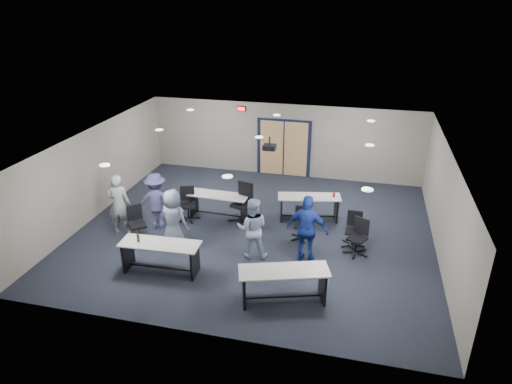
% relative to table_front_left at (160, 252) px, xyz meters
% --- Properties ---
extents(floor, '(10.00, 10.00, 0.00)m').
position_rel_table_front_left_xyz_m(floor, '(1.75, 2.59, -0.55)').
color(floor, '#1C222D').
rests_on(floor, ground).
extents(back_wall, '(10.00, 0.04, 2.70)m').
position_rel_table_front_left_xyz_m(back_wall, '(1.75, 7.09, 0.80)').
color(back_wall, gray).
rests_on(back_wall, floor).
extents(front_wall, '(10.00, 0.04, 2.70)m').
position_rel_table_front_left_xyz_m(front_wall, '(1.75, -1.91, 0.80)').
color(front_wall, gray).
rests_on(front_wall, floor).
extents(left_wall, '(0.04, 9.00, 2.70)m').
position_rel_table_front_left_xyz_m(left_wall, '(-3.25, 2.59, 0.80)').
color(left_wall, gray).
rests_on(left_wall, floor).
extents(right_wall, '(0.04, 9.00, 2.70)m').
position_rel_table_front_left_xyz_m(right_wall, '(6.75, 2.59, 0.80)').
color(right_wall, gray).
rests_on(right_wall, floor).
extents(ceiling, '(10.00, 9.00, 0.04)m').
position_rel_table_front_left_xyz_m(ceiling, '(1.75, 2.59, 2.15)').
color(ceiling, silver).
rests_on(ceiling, back_wall).
extents(double_door, '(2.00, 0.07, 2.20)m').
position_rel_table_front_left_xyz_m(double_door, '(1.75, 7.05, 0.50)').
color(double_door, black).
rests_on(double_door, back_wall).
extents(exit_sign, '(0.32, 0.07, 0.18)m').
position_rel_table_front_left_xyz_m(exit_sign, '(0.15, 7.04, 1.90)').
color(exit_sign, black).
rests_on(exit_sign, back_wall).
extents(ceiling_projector, '(0.35, 0.32, 0.37)m').
position_rel_table_front_left_xyz_m(ceiling_projector, '(2.05, 3.09, 1.85)').
color(ceiling_projector, black).
rests_on(ceiling_projector, ceiling).
extents(ceiling_can_lights, '(6.24, 5.74, 0.02)m').
position_rel_table_front_left_xyz_m(ceiling_can_lights, '(1.75, 2.84, 2.12)').
color(ceiling_can_lights, white).
rests_on(ceiling_can_lights, ceiling).
extents(table_front_left, '(1.99, 0.75, 1.09)m').
position_rel_table_front_left_xyz_m(table_front_left, '(0.00, 0.00, 0.00)').
color(table_front_left, '#B4B2AA').
rests_on(table_front_left, floor).
extents(table_front_right, '(2.09, 1.24, 0.81)m').
position_rel_table_front_left_xyz_m(table_front_right, '(3.15, -0.44, 0.00)').
color(table_front_right, '#B4B2AA').
rests_on(table_front_right, floor).
extents(table_back_left, '(1.85, 0.68, 0.74)m').
position_rel_table_front_left_xyz_m(table_back_left, '(0.46, 3.18, -0.04)').
color(table_back_left, '#B4B2AA').
rests_on(table_back_left, floor).
extents(table_back_right, '(1.96, 0.99, 0.88)m').
position_rel_table_front_left_xyz_m(table_back_right, '(3.17, 3.68, -0.03)').
color(table_back_right, '#B4B2AA').
rests_on(table_back_right, floor).
extents(chair_back_a, '(0.82, 0.82, 1.02)m').
position_rel_table_front_left_xyz_m(chair_back_a, '(-0.38, 2.78, -0.04)').
color(chair_back_a, black).
rests_on(chair_back_a, floor).
extents(chair_back_b, '(0.92, 0.92, 1.19)m').
position_rel_table_front_left_xyz_m(chair_back_b, '(1.23, 3.06, 0.04)').
color(chair_back_b, black).
rests_on(chair_back_b, floor).
extents(chair_back_c, '(0.65, 0.65, 0.93)m').
position_rel_table_front_left_xyz_m(chair_back_c, '(3.13, 2.43, -0.09)').
color(chair_back_c, black).
rests_on(chair_back_c, floor).
extents(chair_back_d, '(0.63, 0.63, 0.97)m').
position_rel_table_front_left_xyz_m(chair_back_d, '(4.54, 2.37, -0.07)').
color(chair_back_d, black).
rests_on(chair_back_d, floor).
extents(chair_loose_left, '(0.88, 0.88, 0.99)m').
position_rel_table_front_left_xyz_m(chair_loose_left, '(-1.28, 1.29, -0.05)').
color(chair_loose_left, black).
rests_on(chair_loose_left, floor).
extents(chair_loose_right, '(0.83, 0.83, 0.98)m').
position_rel_table_front_left_xyz_m(chair_loose_right, '(4.65, 1.98, -0.06)').
color(chair_loose_right, black).
rests_on(chair_loose_right, floor).
extents(person_gray, '(0.75, 0.57, 1.83)m').
position_rel_table_front_left_xyz_m(person_gray, '(-1.91, 1.51, 0.37)').
color(person_gray, gray).
rests_on(person_gray, floor).
extents(person_plaid, '(0.91, 0.68, 1.69)m').
position_rel_table_front_left_xyz_m(person_plaid, '(-0.12, 1.15, 0.30)').
color(person_plaid, slate).
rests_on(person_plaid, floor).
extents(person_lightblue, '(0.89, 0.75, 1.66)m').
position_rel_table_front_left_xyz_m(person_lightblue, '(2.02, 1.21, 0.28)').
color(person_lightblue, '#A7B9DD').
rests_on(person_lightblue, floor).
extents(person_navy, '(1.13, 0.60, 1.83)m').
position_rel_table_front_left_xyz_m(person_navy, '(3.42, 1.32, 0.37)').
color(person_navy, navy).
rests_on(person_navy, floor).
extents(person_back, '(1.23, 0.92, 1.70)m').
position_rel_table_front_left_xyz_m(person_back, '(-1.06, 2.10, 0.30)').
color(person_back, '#3C3E6C').
rests_on(person_back, floor).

